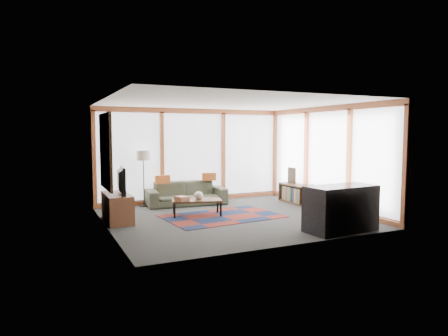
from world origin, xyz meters
name	(u,v)px	position (x,y,z in m)	size (l,w,h in m)	color
ground	(231,217)	(0.00, 0.00, 0.00)	(5.50, 5.50, 0.00)	#2B2A28
room_envelope	(240,149)	(0.49, 0.56, 1.54)	(5.52, 5.02, 2.62)	#463F35
rug	(222,216)	(-0.16, 0.15, 0.01)	(2.60, 1.67, 0.01)	maroon
sofa	(186,193)	(-0.40, 1.95, 0.31)	(2.11, 0.83, 0.62)	#303526
pillow_left	(163,179)	(-1.06, 1.91, 0.72)	(0.39, 0.12, 0.21)	#B55420
pillow_right	(209,177)	(0.28, 1.99, 0.72)	(0.39, 0.12, 0.21)	#B55420
floor_lamp	(144,178)	(-1.48, 2.23, 0.74)	(0.37, 0.37, 1.47)	black
coffee_table	(197,207)	(-0.65, 0.51, 0.19)	(1.13, 0.57, 0.38)	black
book_stack	(182,198)	(-1.02, 0.50, 0.43)	(0.24, 0.30, 0.10)	brown
vase	(199,195)	(-0.60, 0.53, 0.47)	(0.21, 0.21, 0.18)	beige
bookshelf	(305,196)	(2.43, 0.50, 0.26)	(0.37, 2.05, 0.51)	black
bowl_a	(320,187)	(2.45, -0.07, 0.56)	(0.19, 0.19, 0.10)	black
bowl_b	(312,186)	(2.47, 0.27, 0.55)	(0.16, 0.16, 0.08)	black
shelf_picture	(292,175)	(2.53, 1.29, 0.73)	(0.04, 0.33, 0.44)	black
tv_console	(117,208)	(-2.45, 0.66, 0.30)	(0.51, 1.22, 0.61)	brown
television	(118,180)	(-2.42, 0.62, 0.91)	(1.03, 0.14, 0.59)	black
bar_counter	(341,208)	(1.38, -2.07, 0.45)	(1.42, 0.66, 0.90)	black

